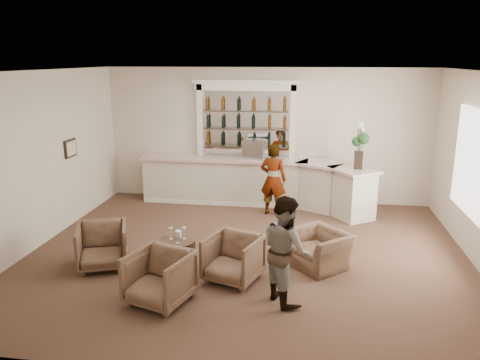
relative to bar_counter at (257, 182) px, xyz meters
name	(u,v)px	position (x,y,z in m)	size (l,w,h in m)	color
ground	(247,254)	(0.16, -3.00, -0.57)	(8.00, 8.00, 0.00)	brown
room_shell	(261,123)	(0.33, -2.29, 1.77)	(8.04, 7.02, 3.32)	beige
bar_counter	(257,182)	(0.00, 0.00, 0.00)	(5.72, 1.80, 1.14)	beige
back_bar_alcove	(246,120)	(-0.34, 0.41, 1.46)	(2.64, 0.25, 3.00)	white
cocktail_table	(178,254)	(-0.94, -3.73, -0.32)	(0.62, 0.62, 0.50)	#47301E
sommelier	(273,179)	(0.44, -0.65, 0.26)	(0.61, 0.40, 1.67)	gray
guest	(285,249)	(0.94, -4.58, 0.24)	(0.79, 0.61, 1.62)	gray
armchair_left	(102,246)	(-2.23, -3.91, -0.19)	(0.82, 0.84, 0.77)	brown
armchair_center	(160,278)	(-0.87, -4.93, -0.18)	(0.84, 0.86, 0.78)	brown
armchair_right	(233,258)	(0.08, -4.06, -0.20)	(0.81, 0.83, 0.76)	brown
armchair_far	(318,249)	(1.46, -3.31, -0.26)	(0.96, 0.84, 0.63)	brown
espresso_machine	(255,149)	(-0.07, 0.10, 0.80)	(0.52, 0.44, 0.46)	silver
flower_vase	(359,143)	(2.31, -0.58, 1.14)	(0.27, 0.27, 1.02)	black
wine_glass_bar_left	(266,156)	(0.21, -0.05, 0.67)	(0.07, 0.07, 0.21)	white
wine_glass_bar_right	(253,156)	(-0.10, -0.03, 0.67)	(0.07, 0.07, 0.21)	white
wine_glass_tbl_a	(171,233)	(-1.06, -3.70, 0.03)	(0.07, 0.07, 0.21)	white
wine_glass_tbl_b	(184,233)	(-0.84, -3.65, 0.03)	(0.07, 0.07, 0.21)	white
wine_glass_tbl_c	(177,237)	(-0.90, -3.86, 0.03)	(0.07, 0.07, 0.21)	white
napkin_holder	(178,234)	(-0.96, -3.59, -0.01)	(0.08, 0.08, 0.12)	white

